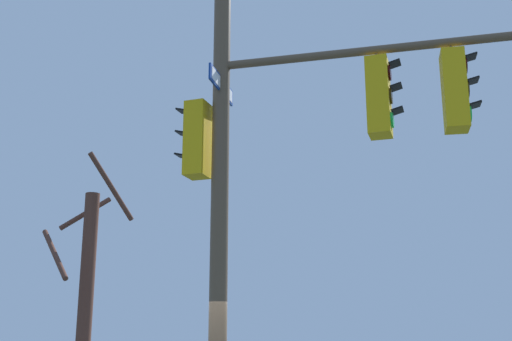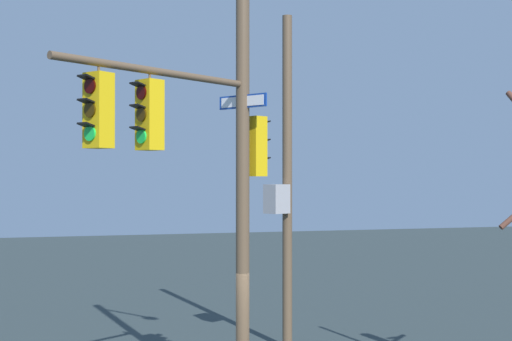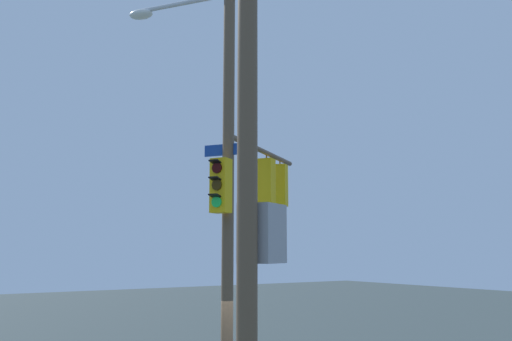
% 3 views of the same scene
% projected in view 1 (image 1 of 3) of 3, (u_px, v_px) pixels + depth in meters
% --- Properties ---
extents(main_signal_pole_assembly, '(2.80, 4.99, 9.59)m').
position_uv_depth(main_signal_pole_assembly, '(270.00, 109.00, 9.55)').
color(main_signal_pole_assembly, brown).
rests_on(main_signal_pole_assembly, ground).
extents(bare_tree_behind_pole, '(1.61, 1.60, 5.88)m').
position_uv_depth(bare_tree_behind_pole, '(85.00, 305.00, 13.85)').
color(bare_tree_behind_pole, brown).
rests_on(bare_tree_behind_pole, ground).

